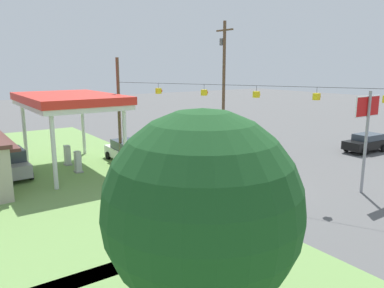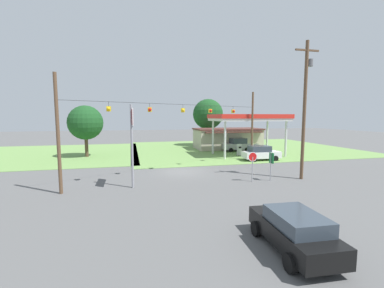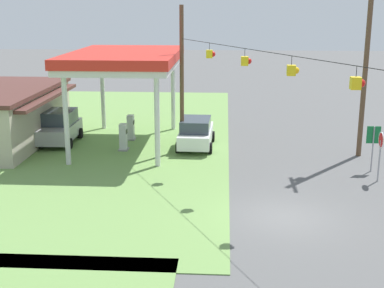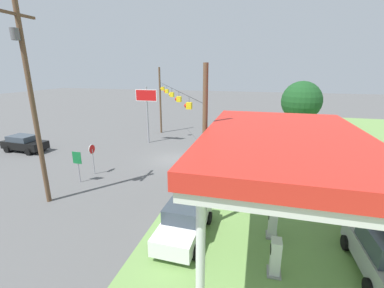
# 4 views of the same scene
# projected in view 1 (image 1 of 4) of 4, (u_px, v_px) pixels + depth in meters

# --- Properties ---
(ground_plane) EXTENTS (160.00, 160.00, 0.00)m
(ground_plane) POSITION_uv_depth(u_px,v_px,m) (253.00, 186.00, 24.82)
(ground_plane) COLOR #565656
(gas_station_canopy) EXTENTS (10.07, 6.27, 5.73)m
(gas_station_canopy) POSITION_uv_depth(u_px,v_px,m) (69.00, 101.00, 27.82)
(gas_station_canopy) COLOR silver
(gas_station_canopy) RESTS_ON ground
(fuel_pump_near) EXTENTS (0.71, 0.56, 1.62)m
(fuel_pump_near) POSITION_uv_depth(u_px,v_px,m) (78.00, 163.00, 27.70)
(fuel_pump_near) COLOR gray
(fuel_pump_near) RESTS_ON ground
(fuel_pump_far) EXTENTS (0.71, 0.56, 1.62)m
(fuel_pump_far) POSITION_uv_depth(u_px,v_px,m) (68.00, 156.00, 29.74)
(fuel_pump_far) COLOR gray
(fuel_pump_far) RESTS_ON ground
(car_at_pumps_front) EXTENTS (4.61, 2.20, 1.83)m
(car_at_pumps_front) POSITION_uv_depth(u_px,v_px,m) (125.00, 151.00, 30.82)
(car_at_pumps_front) COLOR white
(car_at_pumps_front) RESTS_ON ground
(car_at_pumps_rear) EXTENTS (4.30, 2.19, 2.05)m
(car_at_pumps_rear) POSITION_uv_depth(u_px,v_px,m) (11.00, 163.00, 26.45)
(car_at_pumps_rear) COLOR #9E9EA3
(car_at_pumps_rear) RESTS_ON ground
(car_on_crossroad) EXTENTS (2.30, 4.62, 1.65)m
(car_on_crossroad) POSITION_uv_depth(u_px,v_px,m) (366.00, 142.00, 34.52)
(car_on_crossroad) COLOR black
(car_on_crossroad) RESTS_ON ground
(stop_sign_roadside) EXTENTS (0.80, 0.08, 2.50)m
(stop_sign_roadside) POSITION_uv_depth(u_px,v_px,m) (257.00, 139.00, 31.20)
(stop_sign_roadside) COLOR #99999E
(stop_sign_roadside) RESTS_ON ground
(stop_sign_overhead) EXTENTS (0.22, 2.48, 6.34)m
(stop_sign_overhead) POSITION_uv_depth(u_px,v_px,m) (367.00, 119.00, 22.63)
(stop_sign_overhead) COLOR gray
(stop_sign_overhead) RESTS_ON ground
(route_sign) EXTENTS (0.10, 0.70, 2.40)m
(route_sign) POSITION_uv_depth(u_px,v_px,m) (244.00, 137.00, 32.61)
(route_sign) COLOR gray
(route_sign) RESTS_ON ground
(utility_pole_main) EXTENTS (2.20, 0.44, 11.71)m
(utility_pole_main) POSITION_uv_depth(u_px,v_px,m) (224.00, 80.00, 34.06)
(utility_pole_main) COLOR brown
(utility_pole_main) RESTS_ON ground
(signal_span_gantry) EXTENTS (19.89, 10.24, 8.42)m
(signal_span_gantry) POSITION_uv_depth(u_px,v_px,m) (256.00, 116.00, 23.87)
(signal_span_gantry) COLOR brown
(signal_span_gantry) RESTS_ON ground
(tree_west_verge) EXTENTS (4.55, 4.55, 6.89)m
(tree_west_verge) POSITION_uv_depth(u_px,v_px,m) (202.00, 209.00, 8.43)
(tree_west_verge) COLOR #4C3828
(tree_west_verge) RESTS_ON ground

